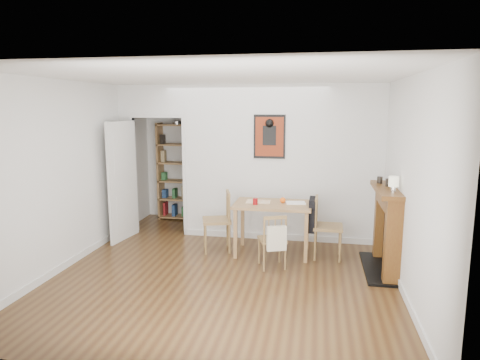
% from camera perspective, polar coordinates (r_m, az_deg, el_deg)
% --- Properties ---
extents(ground, '(5.20, 5.20, 0.00)m').
position_cam_1_polar(ground, '(6.20, -1.41, -11.38)').
color(ground, '#503619').
rests_on(ground, ground).
extents(room_shell, '(5.20, 5.20, 5.20)m').
position_cam_1_polar(room_shell, '(7.15, 1.52, 2.21)').
color(room_shell, silver).
rests_on(room_shell, ground).
extents(dining_table, '(1.16, 0.74, 0.79)m').
position_cam_1_polar(dining_table, '(6.52, 4.38, -3.93)').
color(dining_table, '#996E47').
rests_on(dining_table, ground).
extents(chair_left, '(0.59, 0.59, 0.95)m').
position_cam_1_polar(chair_left, '(6.71, -3.13, -5.48)').
color(chair_left, olive).
rests_on(chair_left, ground).
extents(chair_right, '(0.54, 0.48, 0.93)m').
position_cam_1_polar(chair_right, '(6.51, 11.48, -6.08)').
color(chair_right, olive).
rests_on(chair_right, ground).
extents(chair_front, '(0.50, 0.53, 0.78)m').
position_cam_1_polar(chair_front, '(6.05, 4.34, -7.98)').
color(chair_front, olive).
rests_on(chair_front, ground).
extents(bookshelf, '(0.81, 0.32, 1.92)m').
position_cam_1_polar(bookshelf, '(8.61, -8.18, 1.05)').
color(bookshelf, '#996E47').
rests_on(bookshelf, ground).
extents(fireplace, '(0.45, 1.25, 1.16)m').
position_cam_1_polar(fireplace, '(6.21, 19.09, -5.92)').
color(fireplace, brown).
rests_on(fireplace, ground).
extents(red_glass, '(0.07, 0.07, 0.10)m').
position_cam_1_polar(red_glass, '(6.39, 2.05, -2.87)').
color(red_glass, maroon).
rests_on(red_glass, dining_table).
extents(orange_fruit, '(0.09, 0.09, 0.09)m').
position_cam_1_polar(orange_fruit, '(6.52, 5.73, -2.69)').
color(orange_fruit, '#F75C0D').
rests_on(orange_fruit, dining_table).
extents(placemat, '(0.38, 0.29, 0.00)m').
position_cam_1_polar(placemat, '(6.59, 2.46, -2.89)').
color(placemat, beige).
rests_on(placemat, dining_table).
extents(notebook, '(0.32, 0.26, 0.01)m').
position_cam_1_polar(notebook, '(6.53, 7.44, -3.03)').
color(notebook, white).
rests_on(notebook, dining_table).
extents(mantel_lamp, '(0.13, 0.13, 0.20)m').
position_cam_1_polar(mantel_lamp, '(5.77, 19.82, -0.31)').
color(mantel_lamp, silver).
rests_on(mantel_lamp, fireplace).
extents(ceramic_jar_a, '(0.09, 0.09, 0.11)m').
position_cam_1_polar(ceramic_jar_a, '(6.19, 19.23, -0.31)').
color(ceramic_jar_a, black).
rests_on(ceramic_jar_a, fireplace).
extents(ceramic_jar_b, '(0.08, 0.08, 0.10)m').
position_cam_1_polar(ceramic_jar_b, '(6.39, 18.13, 0.01)').
color(ceramic_jar_b, black).
rests_on(ceramic_jar_b, fireplace).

